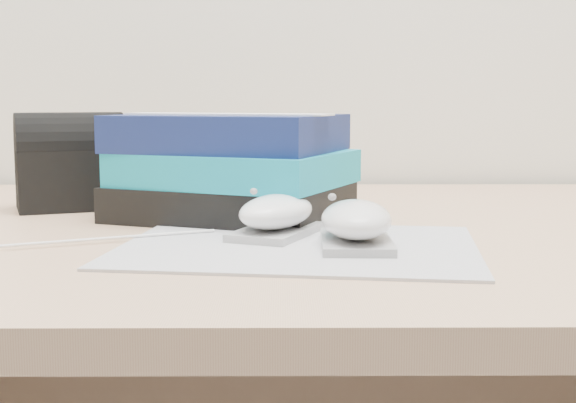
{
  "coord_description": "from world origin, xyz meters",
  "views": [
    {
      "loc": [
        -0.05,
        0.72,
        0.87
      ],
      "look_at": [
        -0.04,
        1.46,
        0.77
      ],
      "focal_mm": 50.0,
      "sensor_mm": 36.0,
      "label": 1
    }
  ],
  "objects_px": {
    "mouse_front": "(356,223)",
    "book_stack": "(232,167)",
    "mouse_rear": "(276,215)",
    "pouch": "(70,162)"
  },
  "relations": [
    {
      "from": "mouse_front",
      "to": "book_stack",
      "type": "xyz_separation_m",
      "value": [
        -0.12,
        0.19,
        0.03
      ]
    },
    {
      "from": "mouse_rear",
      "to": "pouch",
      "type": "distance_m",
      "value": 0.34
    },
    {
      "from": "book_stack",
      "to": "pouch",
      "type": "xyz_separation_m",
      "value": [
        -0.2,
        0.08,
        -0.0
      ]
    },
    {
      "from": "mouse_front",
      "to": "pouch",
      "type": "relative_size",
      "value": 0.77
    },
    {
      "from": "mouse_rear",
      "to": "book_stack",
      "type": "height_order",
      "value": "book_stack"
    },
    {
      "from": "mouse_rear",
      "to": "mouse_front",
      "type": "bearing_deg",
      "value": -37.6
    },
    {
      "from": "mouse_rear",
      "to": "mouse_front",
      "type": "height_order",
      "value": "mouse_front"
    },
    {
      "from": "mouse_rear",
      "to": "pouch",
      "type": "height_order",
      "value": "pouch"
    },
    {
      "from": "mouse_rear",
      "to": "pouch",
      "type": "relative_size",
      "value": 0.84
    },
    {
      "from": "mouse_rear",
      "to": "pouch",
      "type": "xyz_separation_m",
      "value": [
        -0.26,
        0.22,
        0.03
      ]
    }
  ]
}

